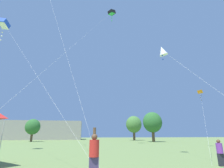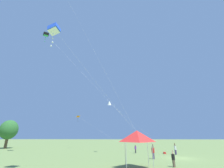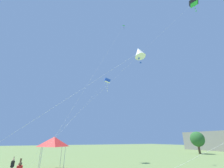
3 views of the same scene
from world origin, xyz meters
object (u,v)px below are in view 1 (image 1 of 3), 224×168
kite_blue_box_3 (4,24)px  kite_black_box_4 (112,13)px  kite_white_diamond_2 (162,51)px  person_purple_shirt (220,152)px  kite_orange_delta_1 (200,92)px  person_red_shirt (94,153)px

kite_blue_box_3 → kite_black_box_4: 21.16m
kite_white_diamond_2 → kite_black_box_4: kite_black_box_4 is taller
person_purple_shirt → kite_black_box_4: 32.77m
person_purple_shirt → kite_orange_delta_1: 19.46m
person_red_shirt → kite_white_diamond_2: 13.57m
person_red_shirt → kite_black_box_4: (4.23, 22.28, 25.20)m
person_red_shirt → person_purple_shirt: bearing=99.6°
kite_orange_delta_1 → kite_black_box_4: 23.15m
person_red_shirt → person_purple_shirt: 7.85m
person_purple_shirt → kite_black_box_4: (-3.39, 20.41, 25.41)m
person_red_shirt → kite_black_box_4: size_ratio=0.08×
kite_orange_delta_1 → kite_blue_box_3: (-28.75, -4.05, 6.76)m
kite_black_box_4 → person_red_shirt: bearing=-100.8°
kite_white_diamond_2 → kite_black_box_4: 22.34m
person_red_shirt → kite_blue_box_3: 21.82m
kite_white_diamond_2 → kite_blue_box_3: bearing=163.2°
kite_orange_delta_1 → kite_black_box_4: size_ratio=0.57×
person_purple_shirt → kite_orange_delta_1: (10.19, 14.78, 7.52)m
kite_blue_box_3 → kite_white_diamond_2: bearing=-16.8°
person_red_shirt → kite_blue_box_3: kite_blue_box_3 is taller
person_red_shirt → kite_blue_box_3: (-10.94, 12.60, 14.07)m
kite_white_diamond_2 → kite_blue_box_3: (-18.11, 5.47, 5.03)m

